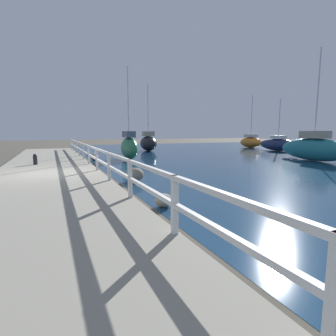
{
  "coord_description": "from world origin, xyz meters",
  "views": [
    {
      "loc": [
        0.23,
        -11.9,
        1.95
      ],
      "look_at": [
        4.67,
        -1.9,
        0.45
      ],
      "focal_mm": 28.0,
      "sensor_mm": 36.0,
      "label": 1
    }
  ],
  "objects_px": {
    "mooring_bollard": "(35,159)",
    "sailboat_green": "(129,147)",
    "sailboat_navy": "(278,144)",
    "sailboat_black": "(148,143)",
    "sailboat_teal": "(314,148)",
    "sailboat_orange": "(251,142)"
  },
  "relations": [
    {
      "from": "sailboat_teal",
      "to": "sailboat_orange",
      "type": "bearing_deg",
      "value": 70.54
    },
    {
      "from": "sailboat_black",
      "to": "sailboat_teal",
      "type": "xyz_separation_m",
      "value": [
        7.11,
        -13.77,
        -0.0
      ]
    },
    {
      "from": "mooring_bollard",
      "to": "sailboat_green",
      "type": "distance_m",
      "value": 6.73
    },
    {
      "from": "mooring_bollard",
      "to": "sailboat_green",
      "type": "relative_size",
      "value": 0.09
    },
    {
      "from": "mooring_bollard",
      "to": "sailboat_orange",
      "type": "xyz_separation_m",
      "value": [
        24.05,
        10.98,
        0.22
      ]
    },
    {
      "from": "sailboat_green",
      "to": "sailboat_black",
      "type": "distance_m",
      "value": 8.73
    },
    {
      "from": "sailboat_navy",
      "to": "sailboat_black",
      "type": "bearing_deg",
      "value": 159.99
    },
    {
      "from": "sailboat_orange",
      "to": "sailboat_black",
      "type": "relative_size",
      "value": 0.95
    },
    {
      "from": "sailboat_orange",
      "to": "sailboat_black",
      "type": "bearing_deg",
      "value": 173.9
    },
    {
      "from": "sailboat_navy",
      "to": "sailboat_orange",
      "type": "bearing_deg",
      "value": 80.37
    },
    {
      "from": "mooring_bollard",
      "to": "sailboat_green",
      "type": "bearing_deg",
      "value": 27.83
    },
    {
      "from": "mooring_bollard",
      "to": "sailboat_teal",
      "type": "height_order",
      "value": "sailboat_teal"
    },
    {
      "from": "sailboat_navy",
      "to": "sailboat_green",
      "type": "distance_m",
      "value": 16.83
    },
    {
      "from": "mooring_bollard",
      "to": "sailboat_black",
      "type": "bearing_deg",
      "value": 46.71
    },
    {
      "from": "sailboat_green",
      "to": "mooring_bollard",
      "type": "bearing_deg",
      "value": -151.81
    },
    {
      "from": "mooring_bollard",
      "to": "sailboat_teal",
      "type": "bearing_deg",
      "value": -9.8
    },
    {
      "from": "sailboat_black",
      "to": "sailboat_orange",
      "type": "bearing_deg",
      "value": 6.52
    },
    {
      "from": "sailboat_navy",
      "to": "sailboat_orange",
      "type": "xyz_separation_m",
      "value": [
        1.4,
        5.77,
        0.07
      ]
    },
    {
      "from": "sailboat_navy",
      "to": "sailboat_green",
      "type": "bearing_deg",
      "value": -168.87
    },
    {
      "from": "mooring_bollard",
      "to": "sailboat_black",
      "type": "height_order",
      "value": "sailboat_black"
    },
    {
      "from": "mooring_bollard",
      "to": "sailboat_navy",
      "type": "height_order",
      "value": "sailboat_navy"
    },
    {
      "from": "mooring_bollard",
      "to": "sailboat_teal",
      "type": "distance_m",
      "value": 17.53
    }
  ]
}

